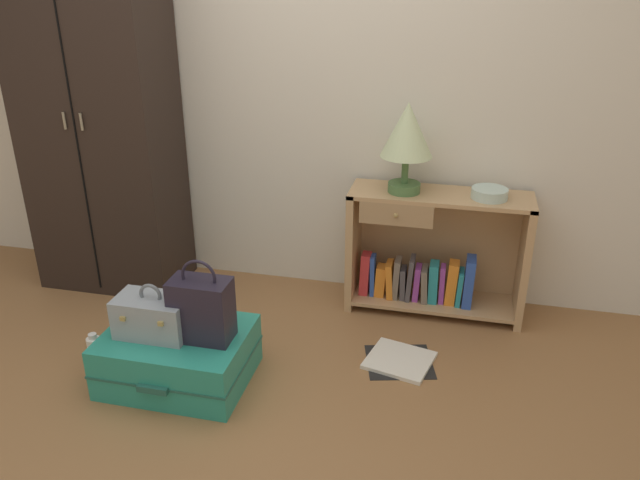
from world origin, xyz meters
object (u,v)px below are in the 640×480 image
bookshelf (432,256)px  suitcase_large (178,356)px  table_lamp (407,134)px  open_book_on_floor (399,360)px  handbag (201,309)px  wardrobe (97,112)px  bowl (490,193)px  bottle (96,354)px  train_case (153,316)px

bookshelf → suitcase_large: bearing=-138.9°
table_lamp → suitcase_large: size_ratio=0.72×
table_lamp → open_book_on_floor: table_lamp is taller
suitcase_large → handbag: 0.31m
wardrobe → bowl: wardrobe is taller
open_book_on_floor → handbag: bearing=-156.0°
bottle → open_book_on_floor: 1.47m
suitcase_large → handbag: size_ratio=1.69×
handbag → bottle: handbag is taller
suitcase_large → bottle: bearing=-174.9°
table_lamp → handbag: size_ratio=1.22×
bookshelf → bowl: size_ratio=5.17×
bottle → open_book_on_floor: bearing=16.2°
bookshelf → handbag: size_ratio=2.47×
bookshelf → suitcase_large: bookshelf is taller
bookshelf → bottle: 1.81m
wardrobe → table_lamp: wardrobe is taller
wardrobe → bowl: 2.18m
wardrobe → bowl: (2.16, 0.05, -0.32)m
open_book_on_floor → bowl: bearing=56.7°
wardrobe → bottle: wardrobe is taller
wardrobe → bookshelf: 2.03m
table_lamp → handbag: 1.35m
wardrobe → train_case: 1.34m
train_case → handbag: handbag is taller
train_case → open_book_on_floor: size_ratio=0.86×
suitcase_large → train_case: (-0.09, -0.03, 0.22)m
bookshelf → open_book_on_floor: bookshelf is taller
suitcase_large → open_book_on_floor: 1.07m
bowl → bottle: bearing=-151.5°
train_case → open_book_on_floor: train_case is taller
table_lamp → train_case: size_ratio=1.44×
bowl → open_book_on_floor: (-0.36, -0.55, -0.71)m
table_lamp → open_book_on_floor: 1.14m
suitcase_large → open_book_on_floor: bearing=20.5°
suitcase_large → handbag: handbag is taller
bowl → open_book_on_floor: 0.97m
bottle → open_book_on_floor: (1.40, 0.41, -0.09)m
wardrobe → suitcase_large: 1.50m
handbag → open_book_on_floor: bearing=24.0°
suitcase_large → open_book_on_floor: suitcase_large is taller
bowl → bottle: (-1.77, -0.96, -0.62)m
handbag → train_case: bearing=-175.2°
wardrobe → bottle: 1.37m
table_lamp → handbag: table_lamp is taller
train_case → open_book_on_floor: 1.20m
suitcase_large → handbag: (0.14, -0.01, 0.28)m
suitcase_large → handbag: bearing=-3.1°
bottle → bookshelf: bearing=33.3°
handbag → bottle: (-0.55, -0.03, -0.31)m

